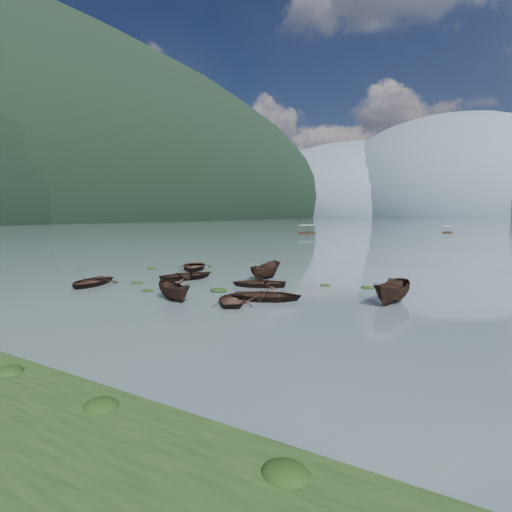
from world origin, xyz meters
The scene contains 23 objects.
ground_plane centered at (0.00, 0.00, 0.00)m, with size 2400.00×2400.00×0.00m, color #49565B.
left_ridge_far centered at (-480.00, 250.00, 0.00)m, with size 560.00×1400.00×380.00m, color black.
haze_mtn_a centered at (-260.00, 900.00, 0.00)m, with size 520.00×520.00×280.00m, color #475666.
haze_mtn_b centered at (-60.00, 900.00, 0.00)m, with size 520.00×520.00×340.00m, color #475666.
rowboat_0 centered at (-9.57, 1.51, 0.00)m, with size 3.31×4.63×0.96m, color black.
rowboat_1 centered at (-4.89, 8.15, 0.00)m, with size 3.50×4.90×1.01m, color black.
rowboat_2 centered at (0.20, 0.83, 0.00)m, with size 1.44×3.84×1.48m, color black.
rowboat_3 centered at (4.13, 2.05, 0.00)m, with size 2.72×3.81×0.79m, color black.
rowboat_4 centered at (5.67, 4.00, 0.00)m, with size 3.31×4.63×0.96m, color black.
rowboat_5 centered at (13.13, 7.42, 0.00)m, with size 1.71×4.54×1.75m, color black.
rowboat_6 centered at (-8.39, 13.26, 0.00)m, with size 3.61×5.06×1.05m, color black.
rowboat_7 centered at (2.51, 8.23, 0.00)m, with size 3.13×4.38×0.91m, color black.
rowboat_8 centered at (0.96, 12.06, 0.00)m, with size 1.64×4.35×1.68m, color black.
weed_clump_0 centered at (-3.70, 2.16, 0.00)m, with size 0.98×0.80×0.21m, color black.
weed_clump_1 centered at (-7.01, 4.15, 0.00)m, with size 1.11×0.88×0.24m, color black.
weed_clump_2 centered at (0.94, 4.85, 0.00)m, with size 1.37×1.10×0.30m, color black.
weed_clump_3 centered at (7.01, 11.24, 0.00)m, with size 0.88×0.74×0.19m, color black.
weed_clump_4 centered at (5.79, 6.16, 0.00)m, with size 1.07×0.85×0.22m, color black.
weed_clump_5 centered at (-12.56, 11.36, 0.00)m, with size 1.13×0.91×0.24m, color black.
weed_clump_6 centered at (-5.64, 12.23, 0.00)m, with size 0.97×0.81×0.20m, color black.
weed_clump_7 centered at (10.32, 11.85, 0.00)m, with size 1.07×0.86×0.23m, color black.
pontoon_left centered at (-31.74, 96.86, 0.00)m, with size 2.77×6.64×2.54m, color black, non-canonical shape.
pontoon_centre centered at (5.83, 124.44, 0.00)m, with size 2.25×5.40×2.07m, color black, non-canonical shape.
Camera 1 is at (18.57, -19.26, 5.74)m, focal length 28.00 mm.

